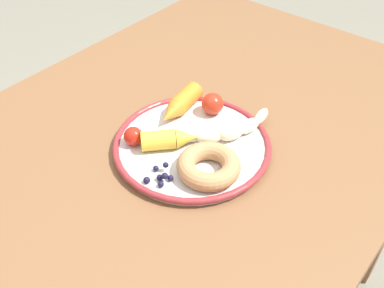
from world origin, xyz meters
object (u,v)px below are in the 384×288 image
Objects in this scene: plate at (192,145)px; carrot_orange at (180,105)px; donut at (209,166)px; dining_table at (161,187)px; banana at (228,130)px; tomato_mid at (213,104)px; tomato_near at (133,136)px; blueberry_pile at (160,176)px; carrot_yellow at (170,139)px.

plate is 2.39× the size of carrot_orange.
carrot_orange is 1.11× the size of donut.
donut is at bearing 93.63° from dining_table.
tomato_mid is at bearing -119.85° from banana.
carrot_orange is at bearing -88.58° from banana.
blueberry_pile is at bearing 69.24° from tomato_near.
blueberry_pile is at bearing 43.98° from dining_table.
plate is at bearing 138.88° from dining_table.
tomato_mid is (-0.20, -0.04, 0.01)m from blueberry_pile.
carrot_yellow is (-0.02, 0.01, 0.12)m from dining_table.
banana is 0.11m from carrot_yellow.
carrot_orange is (-0.10, -0.04, 0.12)m from dining_table.
tomato_mid is (-0.14, 0.01, 0.13)m from dining_table.
donut is 2.12× the size of blueberry_pile.
plate is 0.10m from blueberry_pile.
dining_table is at bearing 115.29° from tomato_near.
plate is 0.04m from carrot_yellow.
blueberry_pile is (0.07, 0.04, -0.01)m from carrot_yellow.
blueberry_pile is (0.16, -0.02, -0.00)m from banana.
tomato_near reaches higher than dining_table.
plate is 6.68× the size of tomato_mid.
dining_table is 29.92× the size of tomato_mid.
blueberry_pile is (0.16, 0.09, -0.01)m from carrot_orange.
carrot_yellow is 0.13m from tomato_mid.
donut is 0.15m from tomato_near.
tomato_near is at bearing -110.76° from blueberry_pile.
dining_table is at bearing -86.37° from donut.
carrot_yellow is 2.81× the size of tomato_near.
carrot_yellow is 0.09m from donut.
donut is (0.10, 0.15, -0.00)m from carrot_orange.
blueberry_pile is at bearing 30.23° from carrot_orange.
plate is at bearing 16.23° from tomato_mid.
carrot_orange is at bearing -149.77° from blueberry_pile.
plate is 8.26× the size of tomato_near.
tomato_near is at bearing -18.30° from tomato_mid.
plate is (-0.05, 0.04, 0.10)m from dining_table.
tomato_mid is at bearing -144.81° from donut.
banana is 0.16m from blueberry_pile.
carrot_yellow reaches higher than donut.
donut is 0.17m from tomato_mid.
plate is at bearing -171.55° from blueberry_pile.
plate is 0.07m from banana.
banana is at bearing 136.94° from tomato_near.
blueberry_pile is at bearing 8.45° from plate.
tomato_near is at bearing -43.06° from banana.
donut is (0.01, 0.09, -0.00)m from carrot_yellow.
tomato_mid is (-0.16, 0.05, 0.00)m from tomato_near.
tomato_near is (0.12, -0.00, -0.00)m from carrot_orange.
tomato_mid is at bearing -163.77° from plate.
donut reaches higher than dining_table.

